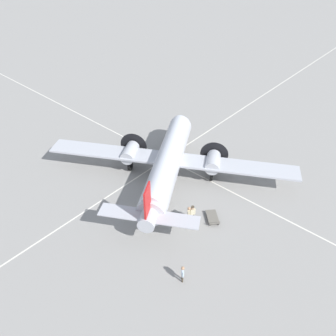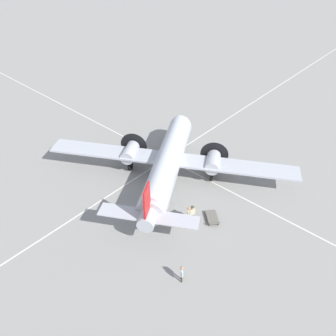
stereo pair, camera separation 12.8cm
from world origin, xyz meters
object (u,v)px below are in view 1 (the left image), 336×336
(ramp_agent, at_px, (189,213))
(baggage_cart, at_px, (212,217))
(airliner_main, at_px, (169,159))
(crew_foreground, at_px, (183,272))
(passenger_boarding, at_px, (192,212))
(suitcase_near_door, at_px, (177,221))

(ramp_agent, distance_m, baggage_cart, 2.38)
(airliner_main, bearing_deg, crew_foreground, -164.02)
(ramp_agent, bearing_deg, passenger_boarding, -65.59)
(passenger_boarding, distance_m, suitcase_near_door, 1.67)
(suitcase_near_door, bearing_deg, airliner_main, -42.33)
(airliner_main, relative_size, ramp_agent, 13.35)
(baggage_cart, bearing_deg, ramp_agent, 90.66)
(crew_foreground, relative_size, suitcase_near_door, 3.31)
(airliner_main, height_order, suitcase_near_door, airliner_main)
(crew_foreground, xyz_separation_m, ramp_agent, (3.51, -5.16, 0.08))
(airliner_main, distance_m, passenger_boarding, 6.77)
(suitcase_near_door, bearing_deg, passenger_boarding, -128.72)
(crew_foreground, height_order, ramp_agent, ramp_agent)
(passenger_boarding, height_order, baggage_cart, passenger_boarding)
(crew_foreground, bearing_deg, airliner_main, -177.54)
(passenger_boarding, xyz_separation_m, ramp_agent, (0.20, 0.25, -0.04))
(airliner_main, xyz_separation_m, crew_foreground, (-9.04, 8.73, -1.52))
(airliner_main, relative_size, passenger_boarding, 13.21)
(crew_foreground, relative_size, baggage_cart, 0.83)
(airliner_main, bearing_deg, passenger_boarding, -150.10)
(baggage_cart, bearing_deg, suitcase_near_door, 91.60)
(airliner_main, xyz_separation_m, ramp_agent, (-5.53, 3.57, -1.44))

